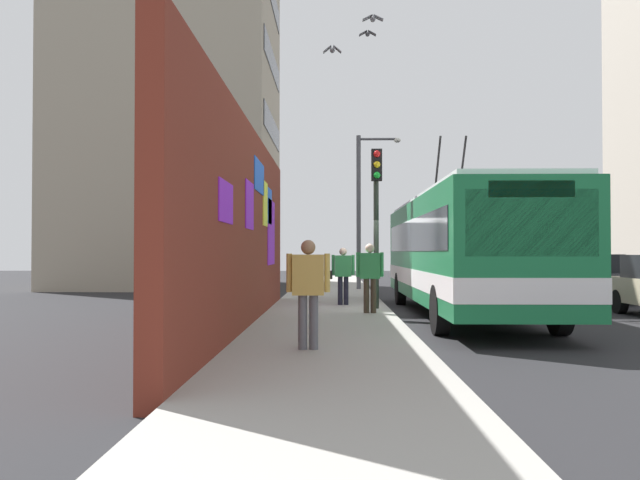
{
  "coord_description": "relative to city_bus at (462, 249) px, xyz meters",
  "views": [
    {
      "loc": [
        -17.46,
        1.51,
        1.65
      ],
      "look_at": [
        2.4,
        1.9,
        2.02
      ],
      "focal_mm": 36.48,
      "sensor_mm": 36.0,
      "label": 1
    }
  ],
  "objects": [
    {
      "name": "pedestrian_near_wall",
      "position": [
        -6.7,
        3.69,
        -0.57
      ],
      "size": [
        0.23,
        0.68,
        1.69
      ],
      "color": "#595960",
      "rests_on": "sidewalk_slab"
    },
    {
      "name": "traffic_light",
      "position": [
        0.52,
        2.15,
        1.29
      ],
      "size": [
        0.49,
        0.28,
        4.25
      ],
      "color": "#2D382D",
      "rests_on": "sidewalk_slab"
    },
    {
      "name": "parked_car_dark_gray",
      "position": [
        5.53,
        -5.2,
        -0.88
      ],
      "size": [
        4.68,
        1.91,
        1.58
      ],
      "color": "#38383D",
      "rests_on": "ground_plane"
    },
    {
      "name": "pedestrian_at_curb",
      "position": [
        -0.67,
        2.39,
        -0.56
      ],
      "size": [
        0.23,
        0.68,
        1.71
      ],
      "color": "#3F3326",
      "rests_on": "sidewalk_slab"
    },
    {
      "name": "pedestrian_midblock",
      "position": [
        1.77,
        3.02,
        -0.62
      ],
      "size": [
        0.22,
        0.73,
        1.62
      ],
      "color": "#1E1E2D",
      "rests_on": "sidewalk_slab"
    },
    {
      "name": "ground_plane",
      "position": [
        0.73,
        1.8,
        -1.72
      ],
      "size": [
        80.0,
        80.0,
        0.0
      ],
      "primitive_type": "plane",
      "color": "#232326"
    },
    {
      "name": "building_far_left",
      "position": [
        14.34,
        11.0,
        7.63
      ],
      "size": [
        8.99,
        9.57,
        18.7
      ],
      "color": "#9E937F",
      "rests_on": "ground_plane"
    },
    {
      "name": "parked_car_silver",
      "position": [
        11.17,
        -5.2,
        -0.88
      ],
      "size": [
        4.48,
        1.81,
        1.58
      ],
      "color": "#B7B7BC",
      "rests_on": "ground_plane"
    },
    {
      "name": "city_bus",
      "position": [
        0.0,
        0.0,
        0.0
      ],
      "size": [
        11.8,
        2.64,
        4.85
      ],
      "color": "#19723F",
      "rests_on": "ground_plane"
    },
    {
      "name": "graffiti_wall",
      "position": [
        -3.06,
        5.15,
        0.43
      ],
      "size": [
        14.38,
        0.32,
        4.3
      ],
      "color": "maroon",
      "rests_on": "ground_plane"
    },
    {
      "name": "sidewalk_slab",
      "position": [
        0.73,
        3.4,
        -1.64
      ],
      "size": [
        48.0,
        3.2,
        0.15
      ],
      "primitive_type": "cube",
      "color": "#9E9B93",
      "rests_on": "ground_plane"
    },
    {
      "name": "street_lamp",
      "position": [
        9.81,
        2.04,
        2.06
      ],
      "size": [
        0.44,
        1.81,
        6.28
      ],
      "color": "#4C4C51",
      "rests_on": "sidewalk_slab"
    },
    {
      "name": "flying_pigeons",
      "position": [
        1.78,
        2.59,
        6.17
      ],
      "size": [
        3.81,
        1.64,
        1.42
      ],
      "color": "slate"
    }
  ]
}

